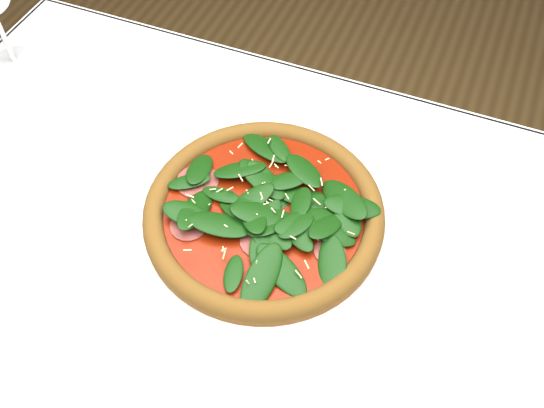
% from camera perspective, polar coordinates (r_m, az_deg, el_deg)
% --- Properties ---
extents(dining_table, '(1.21, 0.81, 0.75)m').
position_cam_1_polar(dining_table, '(0.92, -2.51, -8.66)').
color(dining_table, white).
rests_on(dining_table, ground).
extents(plate, '(0.39, 0.39, 0.02)m').
position_cam_1_polar(plate, '(0.85, -0.76, -1.48)').
color(plate, white).
rests_on(plate, dining_table).
extents(pizza, '(0.43, 0.43, 0.04)m').
position_cam_1_polar(pizza, '(0.84, -0.77, -0.60)').
color(pizza, brown).
rests_on(pizza, plate).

